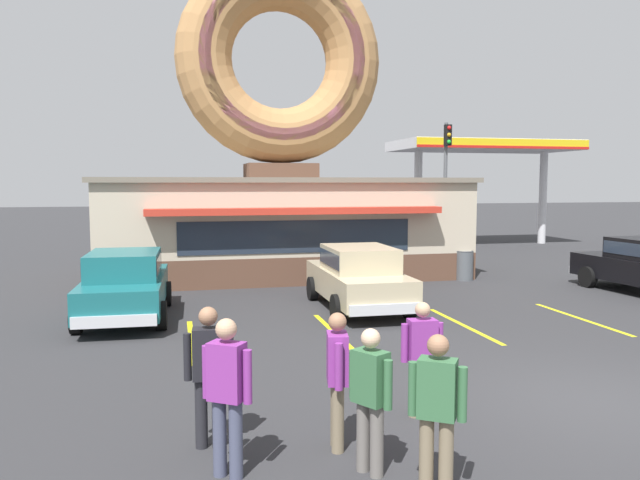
{
  "coord_description": "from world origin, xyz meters",
  "views": [
    {
      "loc": [
        -6.0,
        -7.69,
        3.21
      ],
      "look_at": [
        -3.02,
        5.0,
        2.0
      ],
      "focal_mm": 35.0,
      "sensor_mm": 36.0,
      "label": 1
    }
  ],
  "objects_px": {
    "car_champagne": "(358,275)",
    "pedestrian_beanie_man": "(422,354)",
    "traffic_light_pole": "(446,171)",
    "pedestrian_hooded_kid": "(370,394)",
    "pedestrian_blue_sweater_man": "(437,407)",
    "pedestrian_clipboard_woman": "(227,389)",
    "pedestrian_leather_jacket_man": "(337,374)",
    "pedestrian_crossing_woman": "(209,370)",
    "car_teal": "(125,282)",
    "trash_bin": "(465,265)"
  },
  "relations": [
    {
      "from": "pedestrian_blue_sweater_man",
      "to": "pedestrian_hooded_kid",
      "type": "xyz_separation_m",
      "value": [
        -0.5,
        0.63,
        -0.04
      ]
    },
    {
      "from": "pedestrian_leather_jacket_man",
      "to": "pedestrian_clipboard_woman",
      "type": "bearing_deg",
      "value": -162.13
    },
    {
      "from": "pedestrian_blue_sweater_man",
      "to": "pedestrian_hooded_kid",
      "type": "bearing_deg",
      "value": 128.58
    },
    {
      "from": "pedestrian_beanie_man",
      "to": "pedestrian_clipboard_woman",
      "type": "bearing_deg",
      "value": -156.61
    },
    {
      "from": "pedestrian_hooded_kid",
      "to": "traffic_light_pole",
      "type": "xyz_separation_m",
      "value": [
        9.59,
        19.09,
        2.81
      ]
    },
    {
      "from": "pedestrian_blue_sweater_man",
      "to": "pedestrian_beanie_man",
      "type": "distance_m",
      "value": 2.21
    },
    {
      "from": "pedestrian_hooded_kid",
      "to": "pedestrian_blue_sweater_man",
      "type": "bearing_deg",
      "value": -51.42
    },
    {
      "from": "car_teal",
      "to": "pedestrian_beanie_man",
      "type": "height_order",
      "value": "car_teal"
    },
    {
      "from": "car_teal",
      "to": "pedestrian_blue_sweater_man",
      "type": "xyz_separation_m",
      "value": [
        3.7,
        -9.43,
        0.07
      ]
    },
    {
      "from": "pedestrian_hooded_kid",
      "to": "trash_bin",
      "type": "bearing_deg",
      "value": 59.71
    },
    {
      "from": "pedestrian_leather_jacket_man",
      "to": "pedestrian_blue_sweater_man",
      "type": "bearing_deg",
      "value": -62.77
    },
    {
      "from": "car_teal",
      "to": "pedestrian_blue_sweater_man",
      "type": "bearing_deg",
      "value": -68.56
    },
    {
      "from": "pedestrian_leather_jacket_man",
      "to": "pedestrian_crossing_woman",
      "type": "height_order",
      "value": "pedestrian_crossing_woman"
    },
    {
      "from": "car_teal",
      "to": "pedestrian_beanie_man",
      "type": "xyz_separation_m",
      "value": [
        4.41,
        -7.33,
        0.0
      ]
    },
    {
      "from": "trash_bin",
      "to": "pedestrian_beanie_man",
      "type": "bearing_deg",
      "value": -118.88
    },
    {
      "from": "pedestrian_blue_sweater_man",
      "to": "pedestrian_hooded_kid",
      "type": "relative_size",
      "value": 1.04
    },
    {
      "from": "pedestrian_clipboard_woman",
      "to": "pedestrian_hooded_kid",
      "type": "bearing_deg",
      "value": -10.18
    },
    {
      "from": "pedestrian_clipboard_woman",
      "to": "traffic_light_pole",
      "type": "bearing_deg",
      "value": 59.42
    },
    {
      "from": "pedestrian_blue_sweater_man",
      "to": "pedestrian_clipboard_woman",
      "type": "relative_size",
      "value": 0.96
    },
    {
      "from": "traffic_light_pole",
      "to": "pedestrian_hooded_kid",
      "type": "bearing_deg",
      "value": -116.67
    },
    {
      "from": "car_teal",
      "to": "trash_bin",
      "type": "xyz_separation_m",
      "value": [
        10.42,
        3.57,
        -0.37
      ]
    },
    {
      "from": "pedestrian_hooded_kid",
      "to": "car_teal",
      "type": "bearing_deg",
      "value": 109.98
    },
    {
      "from": "pedestrian_hooded_kid",
      "to": "traffic_light_pole",
      "type": "relative_size",
      "value": 0.28
    },
    {
      "from": "pedestrian_beanie_man",
      "to": "traffic_light_pole",
      "type": "distance_m",
      "value": 19.73
    },
    {
      "from": "pedestrian_blue_sweater_man",
      "to": "trash_bin",
      "type": "bearing_deg",
      "value": 62.67
    },
    {
      "from": "pedestrian_clipboard_woman",
      "to": "car_champagne",
      "type": "bearing_deg",
      "value": 64.56
    },
    {
      "from": "pedestrian_clipboard_woman",
      "to": "pedestrian_crossing_woman",
      "type": "bearing_deg",
      "value": 100.1
    },
    {
      "from": "pedestrian_hooded_kid",
      "to": "pedestrian_crossing_woman",
      "type": "relative_size",
      "value": 0.94
    },
    {
      "from": "car_teal",
      "to": "pedestrian_crossing_woman",
      "type": "relative_size",
      "value": 2.66
    },
    {
      "from": "car_teal",
      "to": "pedestrian_hooded_kid",
      "type": "xyz_separation_m",
      "value": [
        3.2,
        -8.79,
        0.03
      ]
    },
    {
      "from": "pedestrian_crossing_woman",
      "to": "trash_bin",
      "type": "height_order",
      "value": "pedestrian_crossing_woman"
    },
    {
      "from": "pedestrian_blue_sweater_man",
      "to": "pedestrian_hooded_kid",
      "type": "height_order",
      "value": "pedestrian_blue_sweater_man"
    },
    {
      "from": "pedestrian_hooded_kid",
      "to": "trash_bin",
      "type": "relative_size",
      "value": 1.67
    },
    {
      "from": "pedestrian_leather_jacket_man",
      "to": "pedestrian_beanie_man",
      "type": "distance_m",
      "value": 1.58
    },
    {
      "from": "pedestrian_leather_jacket_man",
      "to": "traffic_light_pole",
      "type": "relative_size",
      "value": 0.29
    },
    {
      "from": "pedestrian_hooded_kid",
      "to": "pedestrian_clipboard_woman",
      "type": "bearing_deg",
      "value": 169.82
    },
    {
      "from": "car_champagne",
      "to": "pedestrian_clipboard_woman",
      "type": "bearing_deg",
      "value": -115.44
    },
    {
      "from": "pedestrian_clipboard_woman",
      "to": "traffic_light_pole",
      "type": "xyz_separation_m",
      "value": [
        11.12,
        18.82,
        2.73
      ]
    },
    {
      "from": "pedestrian_blue_sweater_man",
      "to": "pedestrian_leather_jacket_man",
      "type": "distance_m",
      "value": 1.51
    },
    {
      "from": "pedestrian_crossing_woman",
      "to": "traffic_light_pole",
      "type": "height_order",
      "value": "traffic_light_pole"
    },
    {
      "from": "pedestrian_leather_jacket_man",
      "to": "traffic_light_pole",
      "type": "xyz_separation_m",
      "value": [
        9.77,
        18.38,
        2.78
      ]
    },
    {
      "from": "car_champagne",
      "to": "pedestrian_clipboard_woman",
      "type": "relative_size",
      "value": 2.6
    },
    {
      "from": "pedestrian_hooded_kid",
      "to": "car_champagne",
      "type": "bearing_deg",
      "value": 74.13
    },
    {
      "from": "pedestrian_crossing_woman",
      "to": "trash_bin",
      "type": "distance_m",
      "value": 14.36
    },
    {
      "from": "traffic_light_pole",
      "to": "pedestrian_crossing_woman",
      "type": "bearing_deg",
      "value": -122.06
    },
    {
      "from": "car_champagne",
      "to": "pedestrian_beanie_man",
      "type": "height_order",
      "value": "car_champagne"
    },
    {
      "from": "pedestrian_hooded_kid",
      "to": "pedestrian_crossing_woman",
      "type": "height_order",
      "value": "pedestrian_crossing_woman"
    },
    {
      "from": "car_teal",
      "to": "pedestrian_crossing_woman",
      "type": "distance_m",
      "value": 7.84
    },
    {
      "from": "pedestrian_clipboard_woman",
      "to": "trash_bin",
      "type": "height_order",
      "value": "pedestrian_clipboard_woman"
    },
    {
      "from": "car_champagne",
      "to": "pedestrian_crossing_woman",
      "type": "xyz_separation_m",
      "value": [
        -4.15,
        -7.58,
        0.09
      ]
    }
  ]
}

